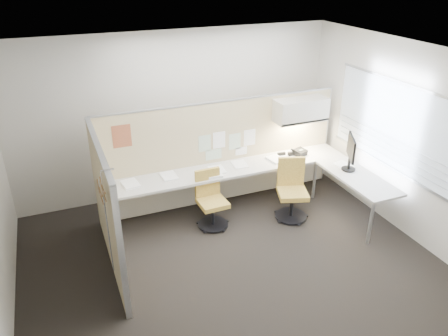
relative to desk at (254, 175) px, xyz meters
name	(u,v)px	position (x,y,z in m)	size (l,w,h in m)	color
floor	(228,258)	(-0.93, -1.13, -0.61)	(5.50, 4.50, 0.01)	black
ceiling	(229,56)	(-0.93, -1.13, 2.20)	(5.50, 4.50, 0.01)	white
wall_back	(177,115)	(-0.93, 1.12, 0.80)	(5.50, 0.02, 2.80)	beige
wall_front	(332,278)	(-0.93, -3.38, 0.80)	(5.50, 0.02, 2.80)	beige
wall_right	(399,138)	(1.82, -1.13, 0.80)	(0.02, 4.50, 2.80)	beige
window_pane	(400,128)	(1.79, -1.13, 0.95)	(0.01, 2.80, 1.30)	#A6B5C1
partition_back	(221,153)	(-0.38, 0.47, 0.27)	(4.10, 0.06, 1.75)	tan
partition_left	(106,209)	(-2.43, -0.63, 0.27)	(0.06, 2.20, 1.75)	tan
desk	(254,175)	(0.00, 0.00, 0.00)	(4.00, 2.07, 0.73)	beige
overhead_bin	(301,110)	(0.97, 0.26, 0.91)	(0.90, 0.36, 0.38)	beige
task_light_strip	(300,122)	(0.97, 0.26, 0.70)	(0.60, 0.06, 0.02)	#FFEABF
pinned_papers	(226,144)	(-0.30, 0.44, 0.43)	(1.01, 0.00, 0.47)	#8CBF8C
poster	(122,136)	(-1.98, 0.44, 0.82)	(0.28, 0.00, 0.35)	#E1531C
chair_left	(211,201)	(-0.83, -0.22, -0.19)	(0.47, 0.47, 0.89)	black
chair_right	(292,191)	(0.45, -0.47, -0.15)	(0.57, 0.59, 0.96)	black
monitor	(351,151)	(1.37, -0.64, 0.45)	(0.28, 0.49, 0.56)	black
phone	(300,152)	(0.95, 0.16, 0.18)	(0.26, 0.25, 0.12)	black
stapler	(281,154)	(0.66, 0.28, 0.15)	(0.14, 0.04, 0.05)	black
tape_dispenser	(291,154)	(0.81, 0.21, 0.16)	(0.10, 0.06, 0.06)	black
coat_hook	(103,200)	(-2.51, -1.38, 0.83)	(0.18, 0.41, 1.26)	silver
paper_stack_0	(130,184)	(-1.97, 0.18, 0.14)	(0.23, 0.30, 0.03)	white
paper_stack_1	(169,176)	(-1.36, 0.22, 0.14)	(0.23, 0.30, 0.02)	white
paper_stack_2	(214,174)	(-0.69, 0.02, 0.15)	(0.23, 0.30, 0.04)	white
paper_stack_3	(240,164)	(-0.16, 0.21, 0.14)	(0.23, 0.30, 0.01)	white
paper_stack_4	(276,159)	(0.48, 0.14, 0.14)	(0.23, 0.30, 0.03)	white
paper_stack_5	(344,165)	(1.39, -0.48, 0.14)	(0.23, 0.30, 0.02)	white
paper_stack_6	(217,170)	(-0.59, 0.14, 0.14)	(0.23, 0.30, 0.02)	white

